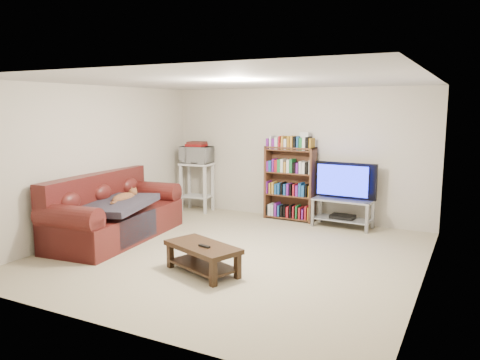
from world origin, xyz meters
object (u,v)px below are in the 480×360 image
Objects in this scene: sofa at (112,216)px; coffee_table at (203,253)px; tv_stand at (343,208)px; bookshelf at (290,182)px.

sofa reaches higher than coffee_table.
tv_stand is 0.76× the size of bookshelf.
bookshelf is (-0.05, 3.13, 0.44)m from coffee_table.
coffee_table is at bearing -105.07° from tv_stand.
tv_stand is (0.97, 3.00, 0.09)m from coffee_table.
bookshelf reaches higher than coffee_table.
coffee_table is 1.09× the size of tv_stand.
coffee_table is at bearing -86.45° from bookshelf.
coffee_table is 3.16m from bookshelf.
sofa is at bearing -177.72° from coffee_table.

